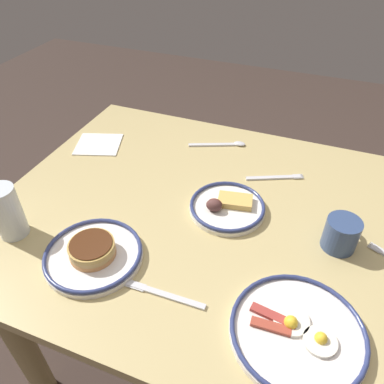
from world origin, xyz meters
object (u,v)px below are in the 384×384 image
at_px(plate_far_companion, 93,253).
at_px(fork_far, 275,178).
at_px(coffee_mug, 341,233).
at_px(paper_napkin, 99,144).
at_px(plate_near_main, 226,206).
at_px(butter_knife, 156,292).
at_px(plate_center_pancakes, 297,331).
at_px(tea_spoon, 225,144).
at_px(drinking_glass, 8,214).

distance_m(plate_far_companion, fork_far, 0.60).
height_order(coffee_mug, paper_napkin, coffee_mug).
bearing_deg(plate_near_main, plate_far_companion, 48.64).
height_order(plate_far_companion, butter_knife, plate_far_companion).
bearing_deg(butter_knife, paper_napkin, -46.94).
distance_m(coffee_mug, fork_far, 0.30).
xyz_separation_m(plate_near_main, plate_center_pancakes, (-0.25, 0.31, -0.00)).
xyz_separation_m(plate_near_main, plate_far_companion, (0.25, 0.29, 0.00)).
bearing_deg(butter_knife, plate_near_main, -101.64).
relative_size(plate_center_pancakes, coffee_mug, 2.41).
height_order(plate_near_main, tea_spoon, plate_near_main).
distance_m(plate_near_main, paper_napkin, 0.55).
height_order(plate_far_companion, coffee_mug, coffee_mug).
xyz_separation_m(plate_far_companion, tea_spoon, (-0.15, -0.61, -0.01)).
height_order(drinking_glass, fork_far, drinking_glass).
bearing_deg(paper_napkin, plate_far_companion, 120.99).
distance_m(plate_center_pancakes, fork_far, 0.53).
bearing_deg(plate_near_main, fork_far, -116.34).
bearing_deg(fork_far, plate_center_pancakes, 106.29).
height_order(paper_napkin, butter_knife, butter_knife).
height_order(plate_center_pancakes, fork_far, plate_center_pancakes).
relative_size(paper_napkin, butter_knife, 0.64).
relative_size(drinking_glass, paper_napkin, 0.98).
xyz_separation_m(coffee_mug, fork_far, (0.20, -0.22, -0.04)).
height_order(plate_near_main, coffee_mug, coffee_mug).
bearing_deg(plate_far_companion, coffee_mug, -154.77).
bearing_deg(coffee_mug, plate_center_pancakes, 78.74).
relative_size(plate_near_main, butter_knife, 0.90).
relative_size(butter_knife, tea_spoon, 1.25).
xyz_separation_m(plate_far_companion, drinking_glass, (0.24, -0.00, 0.05)).
xyz_separation_m(plate_center_pancakes, coffee_mug, (-0.06, -0.29, 0.03)).
distance_m(paper_napkin, fork_far, 0.62).
relative_size(plate_near_main, coffee_mug, 1.85).
xyz_separation_m(plate_near_main, butter_knife, (0.07, 0.32, -0.01)).
relative_size(plate_near_main, fork_far, 1.24).
height_order(plate_far_companion, paper_napkin, plate_far_companion).
bearing_deg(drinking_glass, plate_far_companion, 179.99).
relative_size(plate_far_companion, drinking_glass, 1.64).
distance_m(fork_far, butter_knife, 0.54).
height_order(drinking_glass, paper_napkin, drinking_glass).
bearing_deg(fork_far, plate_near_main, 63.66).
height_order(plate_near_main, paper_napkin, plate_near_main).
xyz_separation_m(paper_napkin, butter_knife, (-0.46, 0.49, 0.00)).
bearing_deg(drinking_glass, plate_near_main, -149.96).
bearing_deg(coffee_mug, fork_far, -47.24).
bearing_deg(paper_napkin, plate_near_main, 162.40).
xyz_separation_m(plate_near_main, fork_far, (-0.10, -0.20, -0.01)).
relative_size(plate_far_companion, fork_far, 1.41).
bearing_deg(plate_far_companion, paper_napkin, -59.01).
distance_m(plate_near_main, plate_center_pancakes, 0.40).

